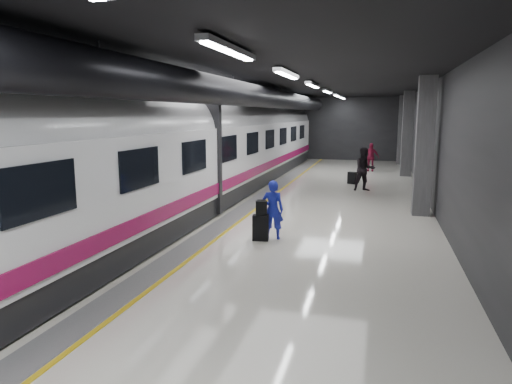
% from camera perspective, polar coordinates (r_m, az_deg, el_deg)
% --- Properties ---
extents(ground, '(40.00, 40.00, 0.00)m').
position_cam_1_polar(ground, '(14.45, 2.15, -3.48)').
color(ground, silver).
rests_on(ground, ground).
extents(platform_hall, '(10.02, 40.02, 4.51)m').
position_cam_1_polar(platform_hall, '(15.07, 1.99, 10.63)').
color(platform_hall, black).
rests_on(platform_hall, ground).
extents(train, '(3.05, 38.00, 4.05)m').
position_cam_1_polar(train, '(15.18, -9.87, 4.94)').
color(train, black).
rests_on(train, ground).
extents(traveler_main, '(0.62, 0.45, 1.58)m').
position_cam_1_polar(traveler_main, '(12.12, 2.10, -2.23)').
color(traveler_main, '#1F1BCC').
rests_on(traveler_main, ground).
extents(suitcase_main, '(0.45, 0.33, 0.68)m').
position_cam_1_polar(suitcase_main, '(12.06, 0.58, -4.48)').
color(suitcase_main, black).
rests_on(suitcase_main, ground).
extents(shoulder_bag, '(0.32, 0.24, 0.38)m').
position_cam_1_polar(shoulder_bag, '(11.89, 0.67, -2.04)').
color(shoulder_bag, black).
rests_on(shoulder_bag, suitcase_main).
extents(traveler_far_a, '(1.11, 0.99, 1.88)m').
position_cam_1_polar(traveler_far_a, '(20.23, 13.40, 2.77)').
color(traveler_far_a, black).
rests_on(traveler_far_a, ground).
extents(traveler_far_b, '(0.96, 0.41, 1.63)m').
position_cam_1_polar(traveler_far_b, '(27.46, 14.13, 4.24)').
color(traveler_far_b, maroon).
rests_on(traveler_far_b, ground).
extents(suitcase_far, '(0.45, 0.38, 0.57)m').
position_cam_1_polar(suitcase_far, '(22.28, 11.93, 1.74)').
color(suitcase_far, black).
rests_on(suitcase_far, ground).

